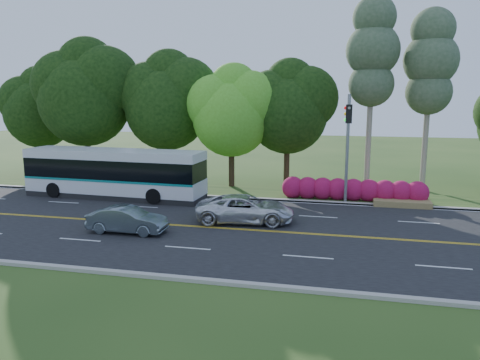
% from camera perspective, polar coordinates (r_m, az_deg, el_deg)
% --- Properties ---
extents(ground, '(120.00, 120.00, 0.00)m').
position_cam_1_polar(ground, '(24.89, -2.65, -5.88)').
color(ground, '#274617').
rests_on(ground, ground).
extents(road, '(60.00, 14.00, 0.02)m').
position_cam_1_polar(road, '(24.88, -2.65, -5.86)').
color(road, black).
rests_on(road, ground).
extents(curb_north, '(60.00, 0.30, 0.15)m').
position_cam_1_polar(curb_north, '(31.60, 0.82, -2.23)').
color(curb_north, '#A9A498').
rests_on(curb_north, ground).
extents(curb_south, '(60.00, 0.30, 0.15)m').
position_cam_1_polar(curb_south, '(18.45, -8.72, -11.65)').
color(curb_south, '#A9A498').
rests_on(curb_south, ground).
extents(grass_verge, '(60.00, 4.00, 0.10)m').
position_cam_1_polar(grass_verge, '(33.37, 1.48, -1.60)').
color(grass_verge, '#274617').
rests_on(grass_verge, ground).
extents(lane_markings, '(57.60, 13.82, 0.00)m').
position_cam_1_polar(lane_markings, '(24.90, -2.86, -5.82)').
color(lane_markings, gold).
rests_on(lane_markings, road).
extents(tree_row, '(44.70, 9.10, 13.84)m').
position_cam_1_polar(tree_row, '(37.01, -5.45, 9.94)').
color(tree_row, black).
rests_on(tree_row, ground).
extents(bougainvillea_hedge, '(9.50, 2.25, 1.50)m').
position_cam_1_polar(bougainvillea_hedge, '(31.79, 13.97, -1.28)').
color(bougainvillea_hedge, '#9E0D3C').
rests_on(bougainvillea_hedge, ground).
extents(traffic_signal, '(0.42, 6.10, 7.00)m').
position_cam_1_polar(traffic_signal, '(28.51, 13.01, 5.49)').
color(traffic_signal, gray).
rests_on(traffic_signal, ground).
extents(transit_bus, '(12.61, 3.31, 3.27)m').
position_cam_1_polar(transit_bus, '(33.04, -15.07, 0.73)').
color(transit_bus, silver).
rests_on(transit_bus, road).
extents(sedan, '(4.06, 1.45, 1.33)m').
position_cam_1_polar(sedan, '(24.56, -13.58, -4.73)').
color(sedan, slate).
rests_on(sedan, road).
extents(suv, '(5.62, 3.08, 1.49)m').
position_cam_1_polar(suv, '(25.79, 0.66, -3.53)').
color(suv, silver).
rests_on(suv, road).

